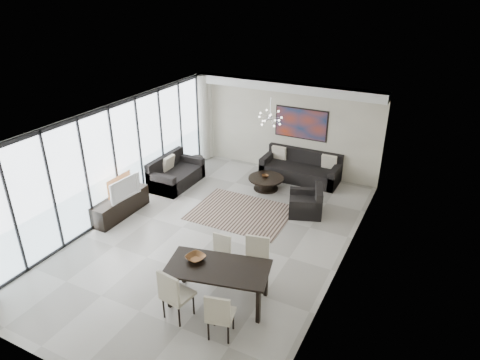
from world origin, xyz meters
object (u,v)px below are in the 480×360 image
Objects in this scene: coffee_table at (266,182)px; sofa_main at (301,170)px; tv_console at (120,206)px; dining_table at (218,271)px; television at (123,188)px.

sofa_main reaches higher than coffee_table.
dining_table is at bearing -23.65° from tv_console.
dining_table is (0.47, -6.02, 0.43)m from sofa_main.
tv_console is 0.84× the size of dining_table.
television is at bearing -130.04° from coffee_table.
tv_console is 0.58m from television.
television is at bearing 155.44° from dining_table.
sofa_main is at bearing 59.24° from coffee_table.
sofa_main is at bearing 94.51° from dining_table.
dining_table is (1.15, -4.88, 0.51)m from coffee_table.
coffee_table is 0.59× the size of tv_console.
tv_console is at bearing 96.09° from television.
coffee_table is 0.44× the size of sofa_main.
dining_table is at bearing -85.49° from sofa_main.
tv_console is (-3.48, -4.29, -0.02)m from sofa_main.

